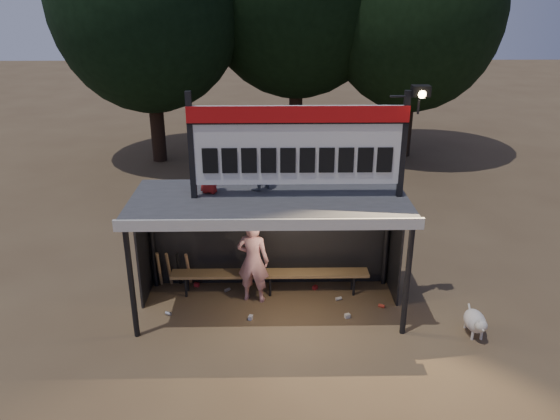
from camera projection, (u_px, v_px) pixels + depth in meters
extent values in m
plane|color=brown|center=(270.00, 307.00, 10.71)|extent=(80.00, 80.00, 0.00)
imported|color=white|center=(253.00, 261.00, 10.66)|extent=(0.71, 0.55, 1.74)
imported|color=slate|center=(257.00, 164.00, 10.03)|extent=(0.60, 0.59, 0.98)
imported|color=#A21B19|center=(209.00, 171.00, 9.88)|extent=(0.48, 0.40, 0.85)
cube|color=#38383B|center=(269.00, 200.00, 9.86)|extent=(5.00, 2.00, 0.12)
cube|color=silver|center=(269.00, 225.00, 8.93)|extent=(5.10, 0.06, 0.20)
cylinder|color=black|center=(131.00, 282.00, 9.42)|extent=(0.10, 0.10, 2.20)
cylinder|color=black|center=(407.00, 280.00, 9.50)|extent=(0.10, 0.10, 2.20)
cylinder|color=black|center=(152.00, 238.00, 11.09)|extent=(0.10, 0.10, 2.20)
cylinder|color=black|center=(387.00, 236.00, 11.17)|extent=(0.10, 0.10, 2.20)
cube|color=black|center=(270.00, 235.00, 11.22)|extent=(5.00, 0.04, 2.20)
cube|color=black|center=(143.00, 247.00, 10.72)|extent=(0.04, 1.00, 2.20)
cube|color=black|center=(396.00, 245.00, 10.80)|extent=(0.04, 1.00, 2.20)
cylinder|color=black|center=(269.00, 187.00, 10.83)|extent=(5.00, 0.06, 0.06)
cube|color=black|center=(191.00, 146.00, 9.46)|extent=(0.10, 0.10, 1.90)
cube|color=black|center=(403.00, 145.00, 9.52)|extent=(0.10, 0.10, 1.90)
cube|color=silver|center=(298.00, 146.00, 9.49)|extent=(3.80, 0.08, 1.40)
cube|color=#BB0D0E|center=(298.00, 114.00, 9.23)|extent=(3.80, 0.04, 0.28)
cube|color=black|center=(298.00, 123.00, 9.28)|extent=(3.80, 0.02, 0.03)
cube|color=black|center=(210.00, 161.00, 9.51)|extent=(0.27, 0.03, 0.45)
cube|color=black|center=(230.00, 161.00, 9.52)|extent=(0.27, 0.03, 0.45)
cube|color=black|center=(249.00, 161.00, 9.52)|extent=(0.27, 0.03, 0.45)
cube|color=black|center=(268.00, 160.00, 9.53)|extent=(0.27, 0.03, 0.45)
cube|color=black|center=(288.00, 160.00, 9.53)|extent=(0.27, 0.03, 0.45)
cube|color=black|center=(307.00, 160.00, 9.54)|extent=(0.27, 0.03, 0.45)
cube|color=black|center=(327.00, 160.00, 9.54)|extent=(0.27, 0.03, 0.45)
cube|color=black|center=(346.00, 160.00, 9.55)|extent=(0.27, 0.03, 0.45)
cube|color=black|center=(365.00, 160.00, 9.56)|extent=(0.27, 0.03, 0.45)
cube|color=black|center=(385.00, 160.00, 9.56)|extent=(0.27, 0.03, 0.45)
cylinder|color=black|center=(405.00, 96.00, 9.20)|extent=(0.50, 0.04, 0.04)
cylinder|color=black|center=(419.00, 105.00, 9.26)|extent=(0.04, 0.04, 0.30)
cube|color=black|center=(421.00, 91.00, 9.12)|extent=(0.30, 0.22, 0.18)
sphere|color=#FFD88C|center=(422.00, 94.00, 9.05)|extent=(0.14, 0.14, 0.14)
cube|color=olive|center=(270.00, 273.00, 11.05)|extent=(4.00, 0.35, 0.06)
cylinder|color=black|center=(186.00, 287.00, 11.00)|extent=(0.05, 0.05, 0.45)
cylinder|color=black|center=(188.00, 281.00, 11.22)|extent=(0.05, 0.05, 0.45)
cylinder|color=black|center=(270.00, 286.00, 11.02)|extent=(0.05, 0.05, 0.45)
cylinder|color=black|center=(270.00, 280.00, 11.25)|extent=(0.05, 0.05, 0.45)
cylinder|color=black|center=(354.00, 285.00, 11.05)|extent=(0.05, 0.05, 0.45)
cylinder|color=black|center=(352.00, 280.00, 11.28)|extent=(0.05, 0.05, 0.45)
cylinder|color=black|center=(156.00, 109.00, 19.20)|extent=(0.50, 0.50, 3.74)
cylinder|color=#312016|center=(296.00, 95.00, 20.59)|extent=(0.50, 0.50, 4.18)
cylinder|color=black|center=(407.00, 108.00, 19.86)|extent=(0.50, 0.50, 3.52)
ellipsoid|color=black|center=(415.00, 8.00, 18.56)|extent=(6.08, 6.08, 7.04)
ellipsoid|color=silver|center=(475.00, 321.00, 9.79)|extent=(0.36, 0.58, 0.36)
sphere|color=beige|center=(481.00, 326.00, 9.50)|extent=(0.22, 0.22, 0.22)
cone|color=beige|center=(483.00, 330.00, 9.41)|extent=(0.10, 0.10, 0.10)
cone|color=beige|center=(479.00, 321.00, 9.44)|extent=(0.06, 0.06, 0.07)
cone|color=beige|center=(485.00, 321.00, 9.44)|extent=(0.06, 0.06, 0.07)
cylinder|color=beige|center=(472.00, 335.00, 9.69)|extent=(0.05, 0.05, 0.18)
cylinder|color=beige|center=(481.00, 335.00, 9.70)|extent=(0.05, 0.05, 0.18)
cylinder|color=beige|center=(466.00, 324.00, 10.03)|extent=(0.05, 0.05, 0.18)
cylinder|color=#F0E6CF|center=(474.00, 324.00, 10.03)|extent=(0.05, 0.05, 0.18)
cylinder|color=beige|center=(470.00, 308.00, 10.04)|extent=(0.04, 0.16, 0.14)
cylinder|color=#977246|center=(159.00, 269.00, 11.27)|extent=(0.07, 0.27, 0.84)
cylinder|color=olive|center=(169.00, 269.00, 11.27)|extent=(0.08, 0.30, 0.83)
cylinder|color=black|center=(179.00, 269.00, 11.28)|extent=(0.09, 0.33, 0.83)
cylinder|color=#A3744C|center=(188.00, 269.00, 11.28)|extent=(0.08, 0.35, 0.82)
cube|color=#A41C1C|center=(315.00, 287.00, 11.34)|extent=(0.12, 0.12, 0.08)
cylinder|color=#A4A4A9|center=(227.00, 290.00, 11.26)|extent=(0.13, 0.13, 0.07)
cube|color=beige|center=(347.00, 316.00, 10.35)|extent=(0.12, 0.10, 0.08)
cylinder|color=red|center=(382.00, 306.00, 10.69)|extent=(0.14, 0.11, 0.07)
cube|color=silver|center=(251.00, 318.00, 10.30)|extent=(0.10, 0.12, 0.08)
cylinder|color=beige|center=(339.00, 298.00, 10.95)|extent=(0.14, 0.11, 0.07)
cube|color=red|center=(197.00, 285.00, 11.44)|extent=(0.12, 0.10, 0.08)
cylinder|color=#B3B3B8|center=(169.00, 314.00, 10.44)|extent=(0.14, 0.11, 0.07)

